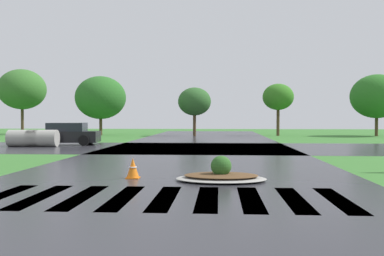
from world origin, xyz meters
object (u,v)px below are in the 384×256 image
object	(u,v)px
car_blue_compact	(64,134)
traffic_cone	(133,169)
drainage_pipe_stack	(33,138)
median_island	(221,175)

from	to	relation	value
car_blue_compact	traffic_cone	size ratio (longest dim) A/B	7.93
traffic_cone	drainage_pipe_stack	bearing A→B (deg)	123.71
median_island	car_blue_compact	world-z (taller)	car_blue_compact
median_island	drainage_pipe_stack	bearing A→B (deg)	130.04
car_blue_compact	traffic_cone	distance (m)	16.11
median_island	traffic_cone	size ratio (longest dim) A/B	4.26
drainage_pipe_stack	median_island	bearing A→B (deg)	-49.96
median_island	car_blue_compact	bearing A→B (deg)	123.30
median_island	drainage_pipe_stack	distance (m)	16.89
median_island	car_blue_compact	distance (m)	17.64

